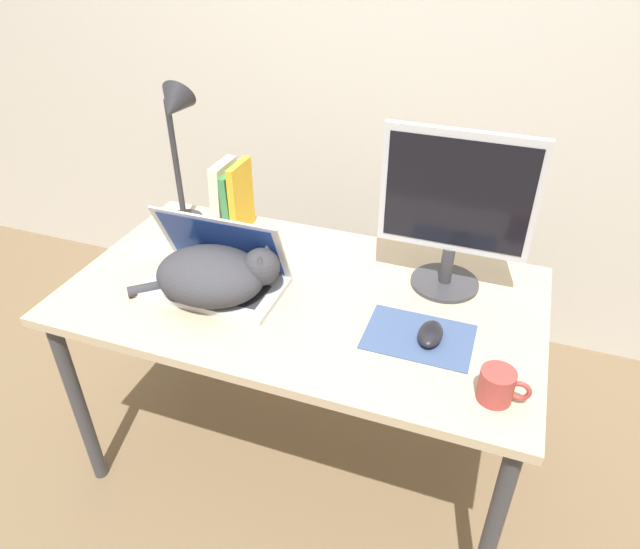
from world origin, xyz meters
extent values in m
plane|color=brown|center=(0.00, 0.00, 0.00)|extent=(12.00, 12.00, 0.00)
cube|color=#BCB7AD|center=(0.00, 1.34, 1.30)|extent=(8.00, 0.05, 2.60)
cube|color=tan|center=(0.00, 0.38, 0.69)|extent=(1.36, 0.76, 0.03)
cylinder|color=#38383D|center=(-0.63, 0.05, 0.34)|extent=(0.04, 0.04, 0.68)
cylinder|color=#38383D|center=(0.63, 0.05, 0.34)|extent=(0.04, 0.04, 0.68)
cylinder|color=#38383D|center=(-0.63, 0.71, 0.34)|extent=(0.04, 0.04, 0.68)
cylinder|color=#38383D|center=(0.63, 0.71, 0.34)|extent=(0.04, 0.04, 0.68)
cube|color=#B7B7BC|center=(-0.25, 0.30, 0.72)|extent=(0.40, 0.23, 0.02)
cube|color=#28282D|center=(-0.25, 0.29, 0.73)|extent=(0.33, 0.12, 0.00)
cube|color=#B7B7BC|center=(-0.25, 0.37, 0.83)|extent=(0.40, 0.10, 0.21)
cube|color=navy|center=(-0.25, 0.37, 0.83)|extent=(0.36, 0.08, 0.18)
ellipsoid|color=#333338|center=(-0.23, 0.27, 0.78)|extent=(0.33, 0.27, 0.14)
sphere|color=#333338|center=(-0.10, 0.32, 0.81)|extent=(0.11, 0.11, 0.11)
cone|color=#333338|center=(-0.09, 0.35, 0.85)|extent=(0.04, 0.04, 0.03)
cone|color=#333338|center=(-0.09, 0.29, 0.85)|extent=(0.04, 0.04, 0.03)
cylinder|color=#333338|center=(-0.41, 0.23, 0.73)|extent=(0.13, 0.11, 0.03)
cylinder|color=#333338|center=(0.38, 0.56, 0.71)|extent=(0.20, 0.20, 0.01)
cylinder|color=#333338|center=(0.38, 0.56, 0.78)|extent=(0.04, 0.04, 0.11)
cube|color=#B2B2B7|center=(0.38, 0.56, 1.01)|extent=(0.42, 0.03, 0.35)
cube|color=black|center=(0.38, 0.54, 1.01)|extent=(0.39, 0.01, 0.31)
cube|color=#384C75|center=(0.36, 0.29, 0.71)|extent=(0.28, 0.20, 0.00)
ellipsoid|color=black|center=(0.39, 0.29, 0.73)|extent=(0.06, 0.11, 0.04)
cube|color=beige|center=(-0.39, 0.65, 0.83)|extent=(0.04, 0.14, 0.24)
cube|color=#387A42|center=(-0.35, 0.65, 0.81)|extent=(0.03, 0.13, 0.21)
cube|color=gold|center=(-0.32, 0.65, 0.83)|extent=(0.02, 0.14, 0.24)
cylinder|color=#28282D|center=(-0.55, 0.64, 0.71)|extent=(0.13, 0.13, 0.01)
cylinder|color=#28282D|center=(-0.55, 0.64, 0.93)|extent=(0.02, 0.02, 0.42)
cone|color=#28282D|center=(-0.50, 0.60, 1.14)|extent=(0.11, 0.13, 0.14)
cylinder|color=#993833|center=(0.57, 0.14, 0.75)|extent=(0.08, 0.08, 0.08)
torus|color=#993833|center=(0.62, 0.14, 0.75)|extent=(0.05, 0.01, 0.05)
cylinder|color=silver|center=(-0.55, 0.44, 0.71)|extent=(0.12, 0.12, 0.00)
camera|label=1|loc=(0.51, -0.87, 1.67)|focal=32.00mm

